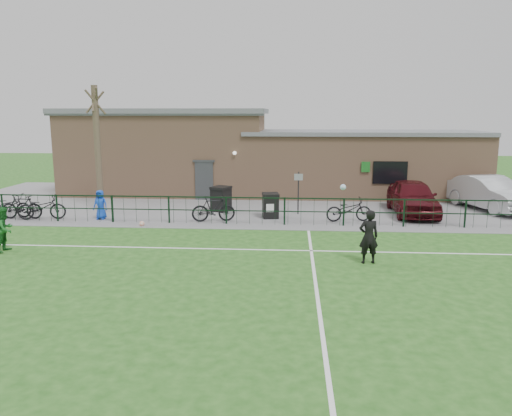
# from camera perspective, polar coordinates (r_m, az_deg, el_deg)

# --- Properties ---
(ground) EXTENTS (90.00, 90.00, 0.00)m
(ground) POSITION_cam_1_polar(r_m,az_deg,el_deg) (13.74, -1.53, -9.26)
(ground) COLOR #205117
(ground) RESTS_ON ground
(paving_strip) EXTENTS (34.00, 13.00, 0.02)m
(paving_strip) POSITION_cam_1_polar(r_m,az_deg,el_deg) (26.79, 1.32, 0.68)
(paving_strip) COLOR slate
(paving_strip) RESTS_ON ground
(pitch_line_touch) EXTENTS (28.00, 0.10, 0.01)m
(pitch_line_touch) POSITION_cam_1_polar(r_m,az_deg,el_deg) (21.21, 0.55, -2.03)
(pitch_line_touch) COLOR white
(pitch_line_touch) RESTS_ON ground
(pitch_line_mid) EXTENTS (28.00, 0.10, 0.01)m
(pitch_line_mid) POSITION_cam_1_polar(r_m,az_deg,el_deg) (17.53, -0.24, -4.78)
(pitch_line_mid) COLOR white
(pitch_line_mid) RESTS_ON ground
(pitch_line_perp) EXTENTS (0.10, 16.00, 0.01)m
(pitch_line_perp) POSITION_cam_1_polar(r_m,az_deg,el_deg) (13.69, 6.94, -9.39)
(pitch_line_perp) COLOR white
(pitch_line_perp) RESTS_ON ground
(perimeter_fence) EXTENTS (28.00, 0.10, 1.20)m
(perimeter_fence) POSITION_cam_1_polar(r_m,az_deg,el_deg) (21.28, 0.58, -0.34)
(perimeter_fence) COLOR black
(perimeter_fence) RESTS_ON ground
(bare_tree) EXTENTS (0.30, 0.30, 6.00)m
(bare_tree) POSITION_cam_1_polar(r_m,az_deg,el_deg) (25.18, -17.63, 6.40)
(bare_tree) COLOR #4B3C2D
(bare_tree) RESTS_ON ground
(wheelie_bin_left) EXTENTS (1.01, 1.06, 1.11)m
(wheelie_bin_left) POSITION_cam_1_polar(r_m,az_deg,el_deg) (24.27, -4.01, 0.96)
(wheelie_bin_left) COLOR black
(wheelie_bin_left) RESTS_ON paving_strip
(wheelie_bin_right) EXTENTS (0.80, 0.88, 1.04)m
(wheelie_bin_right) POSITION_cam_1_polar(r_m,az_deg,el_deg) (22.66, 1.66, 0.19)
(wheelie_bin_right) COLOR black
(wheelie_bin_right) RESTS_ON paving_strip
(sign_post) EXTENTS (0.06, 0.06, 2.00)m
(sign_post) POSITION_cam_1_polar(r_m,az_deg,el_deg) (23.48, 4.85, 1.71)
(sign_post) COLOR black
(sign_post) RESTS_ON paving_strip
(car_maroon) EXTENTS (2.03, 4.79, 1.62)m
(car_maroon) POSITION_cam_1_polar(r_m,az_deg,el_deg) (24.55, 17.46, 1.20)
(car_maroon) COLOR #460C12
(car_maroon) RESTS_ON paving_strip
(car_silver) EXTENTS (3.19, 5.32, 1.66)m
(car_silver) POSITION_cam_1_polar(r_m,az_deg,el_deg) (27.07, 25.13, 1.56)
(car_silver) COLOR #B6BABF
(car_silver) RESTS_ON paving_strip
(bicycle_a) EXTENTS (2.09, 0.82, 1.08)m
(bicycle_a) POSITION_cam_1_polar(r_m,az_deg,el_deg) (25.38, -26.40, 0.24)
(bicycle_a) COLOR black
(bicycle_a) RESTS_ON paving_strip
(bicycle_b) EXTENTS (1.88, 0.60, 1.12)m
(bicycle_b) POSITION_cam_1_polar(r_m,az_deg,el_deg) (24.73, -25.22, 0.14)
(bicycle_b) COLOR black
(bicycle_b) RESTS_ON paving_strip
(bicycle_c) EXTENTS (2.19, 1.17, 1.09)m
(bicycle_c) POSITION_cam_1_polar(r_m,az_deg,el_deg) (24.26, -23.30, 0.07)
(bicycle_c) COLOR black
(bicycle_c) RESTS_ON paving_strip
(bicycle_d) EXTENTS (1.97, 0.96, 1.14)m
(bicycle_d) POSITION_cam_1_polar(r_m,az_deg,el_deg) (21.92, -4.90, -0.08)
(bicycle_d) COLOR black
(bicycle_d) RESTS_ON paving_strip
(bicycle_e) EXTENTS (2.09, 1.02, 1.05)m
(bicycle_e) POSITION_cam_1_polar(r_m,az_deg,el_deg) (22.25, 10.55, -0.18)
(bicycle_e) COLOR black
(bicycle_e) RESTS_ON paving_strip
(spectator_child) EXTENTS (0.67, 0.47, 1.32)m
(spectator_child) POSITION_cam_1_polar(r_m,az_deg,el_deg) (23.38, -17.36, 0.37)
(spectator_child) COLOR blue
(spectator_child) RESTS_ON paving_strip
(goalkeeper_kick) EXTENTS (1.00, 3.41, 2.11)m
(goalkeeper_kick) POSITION_cam_1_polar(r_m,az_deg,el_deg) (16.24, 12.67, -3.06)
(goalkeeper_kick) COLOR black
(goalkeeper_kick) RESTS_ON ground
(outfield_player) EXTENTS (0.62, 0.78, 1.55)m
(outfield_player) POSITION_cam_1_polar(r_m,az_deg,el_deg) (19.24, -26.76, -2.18)
(outfield_player) COLOR #1B6123
(outfield_player) RESTS_ON ground
(ball_ground) EXTENTS (0.22, 0.22, 0.22)m
(ball_ground) POSITION_cam_1_polar(r_m,az_deg,el_deg) (21.63, -12.91, -1.76)
(ball_ground) COLOR white
(ball_ground) RESTS_ON ground
(clubhouse) EXTENTS (24.25, 5.40, 4.96)m
(clubhouse) POSITION_cam_1_polar(r_m,az_deg,el_deg) (29.52, -0.09, 5.96)
(clubhouse) COLOR tan
(clubhouse) RESTS_ON ground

